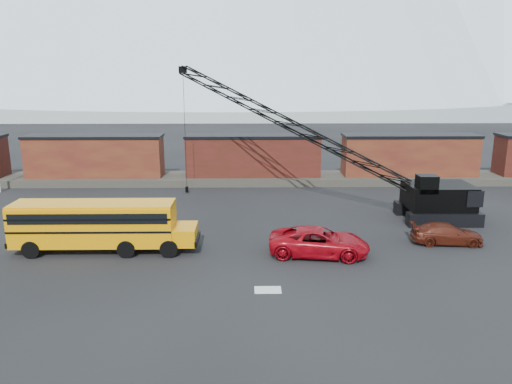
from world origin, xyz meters
The scene contains 10 objects.
ground centered at (0.00, 0.00, 0.00)m, with size 160.00×160.00×0.00m, color black.
gravel_berm centered at (0.00, 22.00, 0.35)m, with size 120.00×5.00×0.70m, color #4A463D.
boxcar_west_near centered at (-16.00, 22.00, 2.76)m, with size 13.70×3.10×4.17m.
boxcar_mid centered at (0.00, 22.00, 2.76)m, with size 13.70×3.10×4.17m.
boxcar_east_near centered at (16.00, 22.00, 2.76)m, with size 13.70×3.10×4.17m.
snow_patch centered at (0.50, -4.00, 0.01)m, with size 1.40×0.90×0.02m, color silver.
school_bus centered at (-9.85, 1.97, 1.79)m, with size 11.65×2.65×3.19m.
red_pickup centered at (3.87, 1.06, 0.86)m, with size 2.85×6.17×1.72m, color #A10713.
maroon_suv centered at (12.63, 3.05, 0.67)m, with size 1.88×4.62×1.34m, color #49170D.
crawler_crane centered at (3.07, 12.93, 6.78)m, with size 23.47×11.54×11.74m.
Camera 1 is at (-0.51, -28.11, 11.20)m, focal length 35.00 mm.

